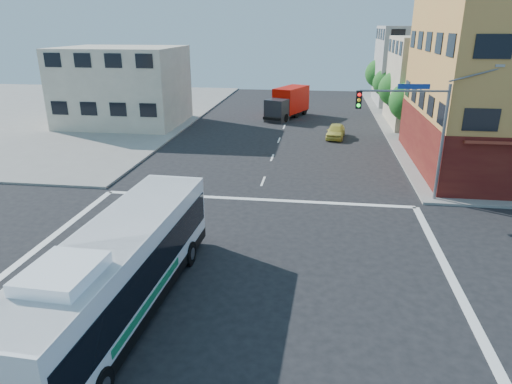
# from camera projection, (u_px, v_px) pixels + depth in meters

# --- Properties ---
(ground) EXTENTS (120.00, 120.00, 0.00)m
(ground) POSITION_uv_depth(u_px,v_px,m) (225.00, 280.00, 19.22)
(ground) COLOR black
(ground) RESTS_ON ground
(sidewalk_nw) EXTENTS (50.00, 50.00, 0.15)m
(sidewalk_nw) POSITION_uv_depth(u_px,v_px,m) (4.00, 111.00, 56.27)
(sidewalk_nw) COLOR gray
(sidewalk_nw) RESTS_ON ground
(building_east_near) EXTENTS (12.06, 10.06, 9.00)m
(building_east_near) POSITION_uv_depth(u_px,v_px,m) (451.00, 83.00, 47.06)
(building_east_near) COLOR beige
(building_east_near) RESTS_ON ground
(building_east_far) EXTENTS (12.06, 10.06, 10.00)m
(building_east_far) POSITION_uv_depth(u_px,v_px,m) (424.00, 66.00, 59.90)
(building_east_far) COLOR #A9A9A3
(building_east_far) RESTS_ON ground
(building_west) EXTENTS (12.06, 10.06, 8.00)m
(building_west) POSITION_uv_depth(u_px,v_px,m) (123.00, 87.00, 47.92)
(building_west) COLOR beige
(building_west) RESTS_ON ground
(signal_mast_ne) EXTENTS (7.91, 1.13, 8.07)m
(signal_mast_ne) POSITION_uv_depth(u_px,v_px,m) (415.00, 120.00, 26.20)
(signal_mast_ne) COLOR slate
(signal_mast_ne) RESTS_ON ground
(street_tree_a) EXTENTS (3.60, 3.60, 5.53)m
(street_tree_a) POSITION_uv_depth(u_px,v_px,m) (410.00, 99.00, 42.40)
(street_tree_a) COLOR #321E12
(street_tree_a) RESTS_ON ground
(street_tree_b) EXTENTS (3.80, 3.80, 5.79)m
(street_tree_b) POSITION_uv_depth(u_px,v_px,m) (397.00, 87.00, 49.79)
(street_tree_b) COLOR #321E12
(street_tree_b) RESTS_ON ground
(street_tree_c) EXTENTS (3.40, 3.40, 5.29)m
(street_tree_c) POSITION_uv_depth(u_px,v_px,m) (387.00, 81.00, 57.33)
(street_tree_c) COLOR #321E12
(street_tree_c) RESTS_ON ground
(street_tree_d) EXTENTS (4.00, 4.00, 6.03)m
(street_tree_d) POSITION_uv_depth(u_px,v_px,m) (380.00, 72.00, 64.62)
(street_tree_d) COLOR #321E12
(street_tree_d) RESTS_ON ground
(transit_bus) EXTENTS (3.19, 12.71, 3.73)m
(transit_bus) POSITION_uv_depth(u_px,v_px,m) (119.00, 271.00, 16.29)
(transit_bus) COLOR black
(transit_bus) RESTS_ON ground
(box_truck) EXTENTS (4.82, 7.78, 3.38)m
(box_truck) POSITION_uv_depth(u_px,v_px,m) (288.00, 103.00, 52.25)
(box_truck) COLOR black
(box_truck) RESTS_ON ground
(parked_car) EXTENTS (2.04, 4.07, 1.33)m
(parked_car) POSITION_uv_depth(u_px,v_px,m) (336.00, 131.00, 43.07)
(parked_car) COLOR #D3CA4D
(parked_car) RESTS_ON ground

